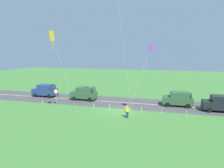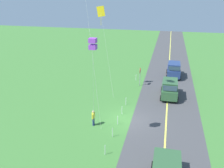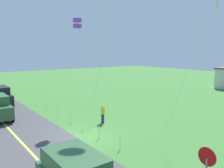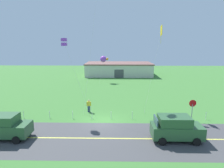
{
  "view_description": "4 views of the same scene",
  "coord_description": "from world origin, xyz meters",
  "px_view_note": "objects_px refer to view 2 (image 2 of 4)",
  "views": [
    {
      "loc": [
        -5.58,
        25.34,
        8.29
      ],
      "look_at": [
        0.52,
        1.1,
        3.93
      ],
      "focal_mm": 30.12,
      "sensor_mm": 36.0,
      "label": 1
    },
    {
      "loc": [
        -22.0,
        -3.6,
        12.5
      ],
      "look_at": [
        -1.02,
        1.32,
        4.18
      ],
      "focal_mm": 39.13,
      "sensor_mm": 36.0,
      "label": 2
    },
    {
      "loc": [
        14.52,
        -8.23,
        6.25
      ],
      "look_at": [
        0.36,
        2.3,
        3.76
      ],
      "focal_mm": 37.78,
      "sensor_mm": 36.0,
      "label": 3
    },
    {
      "loc": [
        1.47,
        -19.94,
        8.28
      ],
      "look_at": [
        1.06,
        0.27,
        4.18
      ],
      "focal_mm": 30.51,
      "sensor_mm": 36.0,
      "label": 4
    }
  ],
  "objects_px": {
    "kite_yellow_high": "(101,13)",
    "car_parked_east_near": "(174,69)",
    "kite_red_low": "(93,44)",
    "person_adult_near": "(93,117)",
    "stop_sign": "(140,73)",
    "car_suv_foreground": "(170,88)"
  },
  "relations": [
    {
      "from": "kite_yellow_high",
      "to": "car_parked_east_near",
      "type": "bearing_deg",
      "value": -50.21
    },
    {
      "from": "kite_red_low",
      "to": "kite_yellow_high",
      "type": "distance_m",
      "value": 11.83
    },
    {
      "from": "person_adult_near",
      "to": "kite_red_low",
      "type": "bearing_deg",
      "value": 123.33
    },
    {
      "from": "stop_sign",
      "to": "person_adult_near",
      "type": "bearing_deg",
      "value": 165.24
    },
    {
      "from": "car_suv_foreground",
      "to": "kite_yellow_high",
      "type": "xyz_separation_m",
      "value": [
        0.29,
        8.74,
        8.76
      ]
    },
    {
      "from": "car_parked_east_near",
      "to": "person_adult_near",
      "type": "distance_m",
      "value": 18.37
    },
    {
      "from": "kite_red_low",
      "to": "kite_yellow_high",
      "type": "bearing_deg",
      "value": 12.48
    },
    {
      "from": "stop_sign",
      "to": "person_adult_near",
      "type": "relative_size",
      "value": 1.6
    },
    {
      "from": "person_adult_near",
      "to": "stop_sign",
      "type": "bearing_deg",
      "value": -92.44
    },
    {
      "from": "stop_sign",
      "to": "kite_yellow_high",
      "type": "relative_size",
      "value": 0.24
    },
    {
      "from": "person_adult_near",
      "to": "kite_red_low",
      "type": "xyz_separation_m",
      "value": [
        -2.49,
        -0.96,
        7.79
      ]
    },
    {
      "from": "stop_sign",
      "to": "car_suv_foreground",
      "type": "bearing_deg",
      "value": -126.35
    },
    {
      "from": "kite_red_low",
      "to": "stop_sign",
      "type": "bearing_deg",
      "value": -8.52
    },
    {
      "from": "stop_sign",
      "to": "kite_yellow_high",
      "type": "bearing_deg",
      "value": 120.13
    },
    {
      "from": "car_suv_foreground",
      "to": "person_adult_near",
      "type": "xyz_separation_m",
      "value": [
        -8.7,
        7.15,
        -0.29
      ]
    },
    {
      "from": "car_suv_foreground",
      "to": "kite_red_low",
      "type": "height_order",
      "value": "kite_red_low"
    },
    {
      "from": "car_suv_foreground",
      "to": "kite_red_low",
      "type": "bearing_deg",
      "value": 151.04
    },
    {
      "from": "kite_yellow_high",
      "to": "person_adult_near",
      "type": "bearing_deg",
      "value": -170.01
    },
    {
      "from": "stop_sign",
      "to": "kite_yellow_high",
      "type": "height_order",
      "value": "kite_yellow_high"
    },
    {
      "from": "car_parked_east_near",
      "to": "kite_red_low",
      "type": "xyz_separation_m",
      "value": [
        -19.18,
        6.7,
        7.5
      ]
    },
    {
      "from": "car_parked_east_near",
      "to": "kite_red_low",
      "type": "relative_size",
      "value": 0.48
    },
    {
      "from": "stop_sign",
      "to": "kite_yellow_high",
      "type": "xyz_separation_m",
      "value": [
        -2.71,
        4.67,
        8.11
      ]
    }
  ]
}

